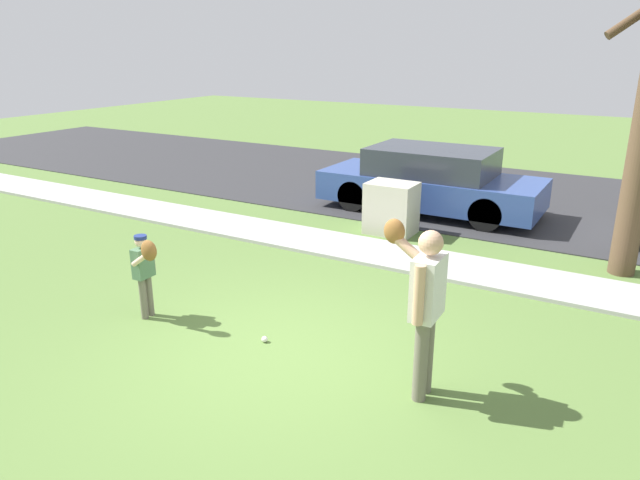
% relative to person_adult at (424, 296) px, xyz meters
% --- Properties ---
extents(ground_plane, '(48.00, 48.00, 0.00)m').
position_rel_person_adult_xyz_m(ground_plane, '(-1.74, 3.46, -1.06)').
color(ground_plane, '#567538').
extents(sidewalk_strip, '(36.00, 1.20, 0.06)m').
position_rel_person_adult_xyz_m(sidewalk_strip, '(-1.74, 3.56, -1.03)').
color(sidewalk_strip, '#A3A39E').
rests_on(sidewalk_strip, ground).
extents(road_surface, '(36.00, 6.80, 0.02)m').
position_rel_person_adult_xyz_m(road_surface, '(-1.74, 8.56, -1.05)').
color(road_surface, '#2D2D30').
rests_on(road_surface, ground).
extents(person_adult, '(0.70, 0.63, 1.73)m').
position_rel_person_adult_xyz_m(person_adult, '(0.00, 0.00, 0.00)').
color(person_adult, '#6B6656').
rests_on(person_adult, ground).
extents(person_child, '(0.49, 0.43, 1.14)m').
position_rel_person_adult_xyz_m(person_child, '(-3.60, -0.14, -0.33)').
color(person_child, '#6B6656').
rests_on(person_child, ground).
extents(baseball, '(0.07, 0.07, 0.07)m').
position_rel_person_adult_xyz_m(baseball, '(-1.96, 0.09, -1.03)').
color(baseball, white).
rests_on(baseball, ground).
extents(utility_cabinet, '(0.88, 0.67, 0.96)m').
position_rel_person_adult_xyz_m(utility_cabinet, '(-2.40, 4.77, -0.59)').
color(utility_cabinet, beige).
rests_on(utility_cabinet, ground).
extents(parked_wagon_blue, '(4.50, 1.80, 1.33)m').
position_rel_person_adult_xyz_m(parked_wagon_blue, '(-2.29, 6.53, -0.40)').
color(parked_wagon_blue, '#2D478C').
rests_on(parked_wagon_blue, road_surface).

